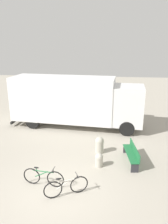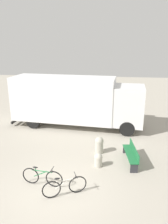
{
  "view_description": "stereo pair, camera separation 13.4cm",
  "coord_description": "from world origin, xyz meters",
  "views": [
    {
      "loc": [
        1.82,
        -7.09,
        5.53
      ],
      "look_at": [
        0.57,
        4.61,
        1.77
      ],
      "focal_mm": 35.0,
      "sensor_mm": 36.0,
      "label": 1
    },
    {
      "loc": [
        1.96,
        -7.07,
        5.53
      ],
      "look_at": [
        0.57,
        4.61,
        1.77
      ],
      "focal_mm": 35.0,
      "sensor_mm": 36.0,
      "label": 2
    }
  ],
  "objects": [
    {
      "name": "bollard_near_bench",
      "position": [
        1.56,
        1.91,
        0.34
      ],
      "size": [
        0.38,
        0.38,
        0.66
      ],
      "color": "#B2AD9E",
      "rests_on": "ground"
    },
    {
      "name": "bollard_far_bench",
      "position": [
        1.53,
        3.25,
        0.47
      ],
      "size": [
        0.45,
        0.45,
        0.87
      ],
      "color": "#B2AD9E",
      "rests_on": "ground"
    },
    {
      "name": "park_bench",
      "position": [
        3.12,
        2.46,
        0.47
      ],
      "size": [
        0.63,
        1.96,
        0.83
      ],
      "rotation": [
        0.0,
        0.0,
        1.69
      ],
      "color": "#1E6638",
      "rests_on": "ground"
    },
    {
      "name": "delivery_truck",
      "position": [
        -0.31,
        6.92,
        1.85
      ],
      "size": [
        8.92,
        2.99,
        3.36
      ],
      "rotation": [
        0.0,
        0.0,
        -0.09
      ],
      "color": "white",
      "rests_on": "ground"
    },
    {
      "name": "bicycle_middle",
      "position": [
        0.42,
        -0.27,
        0.38
      ],
      "size": [
        1.58,
        0.76,
        0.8
      ],
      "rotation": [
        0.0,
        0.0,
        0.43
      ],
      "color": "black",
      "rests_on": "ground"
    },
    {
      "name": "ground_plane",
      "position": [
        0.0,
        0.0,
        0.0
      ],
      "size": [
        60.0,
        60.0,
        0.0
      ],
      "primitive_type": "plane",
      "color": "#A8A091"
    },
    {
      "name": "bicycle_near",
      "position": [
        -0.6,
        0.23,
        0.38
      ],
      "size": [
        1.72,
        0.44,
        0.8
      ],
      "rotation": [
        0.0,
        0.0,
        -0.11
      ],
      "color": "black",
      "rests_on": "ground"
    }
  ]
}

